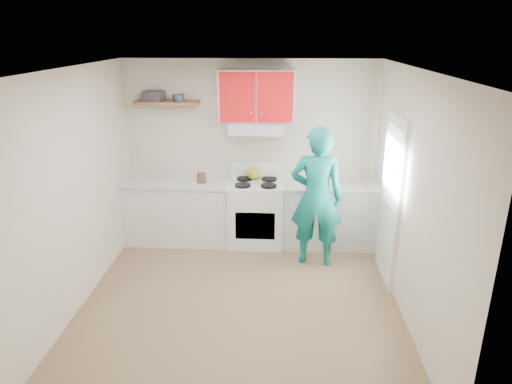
# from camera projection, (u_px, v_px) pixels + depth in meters

# --- Properties ---
(floor) EXTENTS (3.80, 3.80, 0.00)m
(floor) POSITION_uv_depth(u_px,v_px,m) (241.00, 301.00, 5.25)
(floor) COLOR brown
(floor) RESTS_ON ground
(ceiling) EXTENTS (3.60, 3.80, 0.04)m
(ceiling) POSITION_uv_depth(u_px,v_px,m) (237.00, 69.00, 4.38)
(ceiling) COLOR white
(ceiling) RESTS_ON floor
(back_wall) EXTENTS (3.60, 0.04, 2.60)m
(back_wall) POSITION_uv_depth(u_px,v_px,m) (251.00, 151.00, 6.61)
(back_wall) COLOR beige
(back_wall) RESTS_ON floor
(front_wall) EXTENTS (3.60, 0.04, 2.60)m
(front_wall) POSITION_uv_depth(u_px,v_px,m) (214.00, 293.00, 3.03)
(front_wall) COLOR beige
(front_wall) RESTS_ON floor
(left_wall) EXTENTS (0.04, 3.80, 2.60)m
(left_wall) POSITION_uv_depth(u_px,v_px,m) (73.00, 193.00, 4.91)
(left_wall) COLOR beige
(left_wall) RESTS_ON floor
(right_wall) EXTENTS (0.04, 3.80, 2.60)m
(right_wall) POSITION_uv_depth(u_px,v_px,m) (411.00, 199.00, 4.73)
(right_wall) COLOR beige
(right_wall) RESTS_ON floor
(door) EXTENTS (0.05, 0.85, 2.05)m
(door) POSITION_uv_depth(u_px,v_px,m) (391.00, 200.00, 5.48)
(door) COLOR white
(door) RESTS_ON floor
(door_glass) EXTENTS (0.01, 0.55, 0.95)m
(door_glass) POSITION_uv_depth(u_px,v_px,m) (392.00, 166.00, 5.34)
(door_glass) COLOR white
(door_glass) RESTS_ON door
(counter_left) EXTENTS (1.52, 0.60, 0.90)m
(counter_left) POSITION_uv_depth(u_px,v_px,m) (179.00, 212.00, 6.66)
(counter_left) COLOR silver
(counter_left) RESTS_ON floor
(counter_right) EXTENTS (1.32, 0.60, 0.90)m
(counter_right) POSITION_uv_depth(u_px,v_px,m) (328.00, 215.00, 6.55)
(counter_right) COLOR silver
(counter_right) RESTS_ON floor
(stove) EXTENTS (0.76, 0.65, 0.92)m
(stove) POSITION_uv_depth(u_px,v_px,m) (256.00, 213.00, 6.57)
(stove) COLOR white
(stove) RESTS_ON floor
(range_hood) EXTENTS (0.76, 0.44, 0.15)m
(range_hood) POSITION_uv_depth(u_px,v_px,m) (257.00, 127.00, 6.26)
(range_hood) COLOR silver
(range_hood) RESTS_ON back_wall
(upper_cabinets) EXTENTS (1.02, 0.33, 0.70)m
(upper_cabinets) POSITION_uv_depth(u_px,v_px,m) (257.00, 96.00, 6.17)
(upper_cabinets) COLOR red
(upper_cabinets) RESTS_ON back_wall
(shelf) EXTENTS (0.90, 0.30, 0.04)m
(shelf) POSITION_uv_depth(u_px,v_px,m) (167.00, 102.00, 6.28)
(shelf) COLOR brown
(shelf) RESTS_ON back_wall
(books) EXTENTS (0.30, 0.25, 0.14)m
(books) POSITION_uv_depth(u_px,v_px,m) (154.00, 96.00, 6.26)
(books) COLOR #423A3F
(books) RESTS_ON shelf
(tin) EXTENTS (0.19, 0.19, 0.10)m
(tin) POSITION_uv_depth(u_px,v_px,m) (179.00, 98.00, 6.22)
(tin) COLOR #333D4C
(tin) RESTS_ON shelf
(kettle) EXTENTS (0.24, 0.24, 0.18)m
(kettle) POSITION_uv_depth(u_px,v_px,m) (253.00, 173.00, 6.56)
(kettle) COLOR olive
(kettle) RESTS_ON stove
(crock) EXTENTS (0.16, 0.16, 0.16)m
(crock) POSITION_uv_depth(u_px,v_px,m) (201.00, 179.00, 6.43)
(crock) COLOR #513423
(crock) RESTS_ON counter_left
(cutting_board) EXTENTS (0.33, 0.27, 0.02)m
(cutting_board) POSITION_uv_depth(u_px,v_px,m) (300.00, 185.00, 6.39)
(cutting_board) COLOR olive
(cutting_board) RESTS_ON counter_right
(silicone_mat) EXTENTS (0.33, 0.28, 0.01)m
(silicone_mat) POSITION_uv_depth(u_px,v_px,m) (350.00, 186.00, 6.35)
(silicone_mat) COLOR red
(silicone_mat) RESTS_ON counter_right
(person) EXTENTS (0.71, 0.50, 1.86)m
(person) POSITION_uv_depth(u_px,v_px,m) (317.00, 197.00, 5.84)
(person) COLOR #0D7C71
(person) RESTS_ON floor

